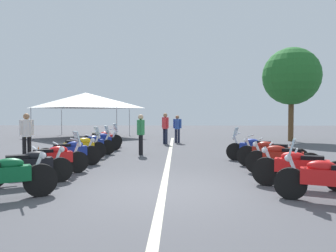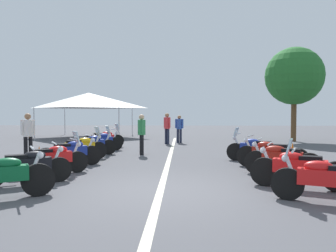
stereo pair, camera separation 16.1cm
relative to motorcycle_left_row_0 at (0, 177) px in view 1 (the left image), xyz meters
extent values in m
plane|color=#4C4C51|center=(0.92, -3.11, -0.47)|extent=(80.00, 80.00, 0.00)
cube|color=beige|center=(5.46, -3.11, -0.46)|extent=(22.11, 0.16, 0.01)
cylinder|color=black|center=(0.37, -0.63, -0.13)|extent=(0.46, 0.65, 0.67)
ellipsoid|color=#0C592D|center=(0.08, -0.14, 0.25)|extent=(0.49, 0.58, 0.22)
cylinder|color=silver|center=(0.33, -0.57, 0.17)|extent=(0.21, 0.29, 0.58)
cylinder|color=silver|center=(0.31, -0.54, 0.53)|extent=(0.55, 0.35, 0.04)
sphere|color=silver|center=(0.39, -0.67, 0.37)|extent=(0.14, 0.14, 0.14)
cylinder|color=black|center=(1.76, -0.52, -0.16)|extent=(0.43, 0.60, 0.61)
cube|color=black|center=(1.39, 0.12, 0.02)|extent=(0.81, 1.11, 0.30)
ellipsoid|color=black|center=(1.48, -0.04, 0.22)|extent=(0.49, 0.58, 0.22)
cube|color=black|center=(1.28, 0.31, 0.20)|extent=(0.47, 0.55, 0.12)
cylinder|color=silver|center=(1.73, -0.47, 0.14)|extent=(0.21, 0.29, 0.58)
cylinder|color=silver|center=(1.71, -0.43, 0.50)|extent=(0.56, 0.35, 0.04)
sphere|color=silver|center=(1.79, -0.56, 0.34)|extent=(0.14, 0.14, 0.14)
cylinder|color=silver|center=(1.32, 0.59, -0.25)|extent=(0.35, 0.52, 0.08)
cylinder|color=black|center=(3.05, -0.56, -0.16)|extent=(0.47, 0.58, 0.61)
cylinder|color=black|center=(2.23, 0.62, -0.16)|extent=(0.47, 0.58, 0.61)
cube|color=red|center=(2.64, 0.03, 0.02)|extent=(0.86, 1.06, 0.30)
ellipsoid|color=red|center=(2.74, -0.12, 0.22)|extent=(0.51, 0.57, 0.22)
cube|color=black|center=(2.51, 0.21, 0.20)|extent=(0.49, 0.54, 0.12)
cylinder|color=silver|center=(3.02, -0.51, 0.14)|extent=(0.22, 0.28, 0.58)
cylinder|color=silver|center=(3.00, -0.48, 0.50)|extent=(0.53, 0.39, 0.04)
sphere|color=silver|center=(3.08, -0.60, 0.34)|extent=(0.14, 0.14, 0.14)
cylinder|color=silver|center=(2.54, 0.49, -0.25)|extent=(0.38, 0.50, 0.08)
cube|color=silver|center=(3.04, -0.54, 0.57)|extent=(0.36, 0.31, 0.32)
cylinder|color=black|center=(4.46, -0.59, -0.15)|extent=(0.45, 0.62, 0.64)
cylinder|color=black|center=(3.72, 0.63, -0.15)|extent=(0.45, 0.62, 0.64)
cube|color=navy|center=(4.09, 0.02, 0.03)|extent=(0.80, 1.07, 0.30)
ellipsoid|color=navy|center=(4.18, -0.13, 0.23)|extent=(0.49, 0.58, 0.22)
cube|color=black|center=(3.97, 0.21, 0.21)|extent=(0.47, 0.55, 0.12)
cylinder|color=silver|center=(4.43, -0.54, 0.15)|extent=(0.21, 0.28, 0.58)
cylinder|color=silver|center=(4.41, -0.50, 0.51)|extent=(0.55, 0.36, 0.04)
sphere|color=silver|center=(4.48, -0.63, 0.35)|extent=(0.14, 0.14, 0.14)
cylinder|color=silver|center=(4.02, 0.48, -0.24)|extent=(0.35, 0.51, 0.08)
cylinder|color=black|center=(5.85, -0.45, -0.14)|extent=(0.48, 0.61, 0.65)
cylinder|color=black|center=(5.08, 0.69, -0.14)|extent=(0.48, 0.61, 0.65)
cube|color=#EAB214|center=(5.46, 0.12, 0.04)|extent=(0.82, 1.02, 0.30)
ellipsoid|color=#EAB214|center=(5.56, -0.03, 0.24)|extent=(0.51, 0.58, 0.22)
cube|color=black|center=(5.34, 0.30, 0.22)|extent=(0.48, 0.54, 0.12)
cylinder|color=silver|center=(5.81, -0.40, 0.16)|extent=(0.22, 0.28, 0.58)
cylinder|color=silver|center=(5.79, -0.37, 0.52)|extent=(0.54, 0.38, 0.04)
sphere|color=silver|center=(5.88, -0.49, 0.36)|extent=(0.14, 0.14, 0.14)
cylinder|color=silver|center=(5.38, 0.57, -0.24)|extent=(0.37, 0.50, 0.08)
cube|color=silver|center=(5.84, -0.43, 0.59)|extent=(0.37, 0.30, 0.32)
cylinder|color=black|center=(7.16, -0.54, -0.16)|extent=(0.42, 0.61, 0.62)
cylinder|color=black|center=(6.44, 0.78, -0.16)|extent=(0.42, 0.61, 0.62)
cube|color=navy|center=(6.80, 0.12, 0.02)|extent=(0.79, 1.14, 0.30)
ellipsoid|color=navy|center=(6.88, -0.04, 0.22)|extent=(0.48, 0.58, 0.22)
cube|color=black|center=(6.69, 0.31, 0.20)|extent=(0.46, 0.55, 0.12)
cylinder|color=silver|center=(7.13, -0.49, 0.14)|extent=(0.20, 0.29, 0.58)
cylinder|color=silver|center=(7.11, -0.45, 0.50)|extent=(0.56, 0.33, 0.04)
sphere|color=silver|center=(7.18, -0.59, 0.34)|extent=(0.14, 0.14, 0.14)
cylinder|color=silver|center=(6.74, 0.60, -0.25)|extent=(0.33, 0.52, 0.08)
cube|color=silver|center=(7.15, -0.52, 0.57)|extent=(0.37, 0.28, 0.32)
cylinder|color=black|center=(8.67, -0.53, -0.15)|extent=(0.43, 0.62, 0.63)
cylinder|color=black|center=(7.95, 0.74, -0.15)|extent=(0.43, 0.62, 0.63)
cube|color=navy|center=(8.31, 0.10, 0.03)|extent=(0.79, 1.10, 0.30)
ellipsoid|color=navy|center=(8.40, -0.05, 0.23)|extent=(0.48, 0.58, 0.22)
cube|color=black|center=(8.20, 0.29, 0.21)|extent=(0.46, 0.55, 0.12)
cylinder|color=silver|center=(8.64, -0.48, 0.15)|extent=(0.20, 0.29, 0.58)
cylinder|color=silver|center=(8.62, -0.45, 0.51)|extent=(0.56, 0.34, 0.04)
sphere|color=silver|center=(8.70, -0.58, 0.35)|extent=(0.14, 0.14, 0.14)
cylinder|color=silver|center=(8.25, 0.57, -0.25)|extent=(0.34, 0.52, 0.08)
cylinder|color=black|center=(10.02, -0.34, -0.14)|extent=(0.45, 0.63, 0.65)
cylinder|color=black|center=(9.31, 0.88, -0.14)|extent=(0.45, 0.63, 0.65)
cube|color=red|center=(9.66, 0.27, 0.04)|extent=(0.78, 1.07, 0.30)
ellipsoid|color=red|center=(9.75, 0.11, 0.24)|extent=(0.49, 0.58, 0.22)
cube|color=black|center=(9.55, 0.46, 0.22)|extent=(0.47, 0.55, 0.12)
cylinder|color=silver|center=(9.99, -0.29, 0.16)|extent=(0.21, 0.29, 0.58)
cylinder|color=silver|center=(9.97, -0.26, 0.52)|extent=(0.56, 0.34, 0.04)
sphere|color=silver|center=(10.04, -0.39, 0.36)|extent=(0.14, 0.14, 0.14)
cylinder|color=silver|center=(9.61, 0.73, -0.24)|extent=(0.34, 0.52, 0.08)
cube|color=silver|center=(10.01, -0.33, 0.59)|extent=(0.37, 0.29, 0.32)
cylinder|color=black|center=(0.29, -5.66, -0.15)|extent=(0.37, 0.63, 0.63)
cube|color=red|center=(0.01, -6.33, 0.03)|extent=(0.68, 1.13, 0.30)
ellipsoid|color=red|center=(0.07, -6.16, 0.23)|extent=(0.44, 0.58, 0.22)
cylinder|color=silver|center=(0.26, -5.71, 0.15)|extent=(0.18, 0.29, 0.58)
cylinder|color=silver|center=(0.25, -5.75, 0.51)|extent=(0.59, 0.27, 0.04)
sphere|color=silver|center=(0.30, -5.61, 0.35)|extent=(0.14, 0.14, 0.14)
cube|color=silver|center=(0.28, -5.68, 0.58)|extent=(0.38, 0.25, 0.32)
cylinder|color=black|center=(1.51, -5.52, -0.13)|extent=(0.37, 0.67, 0.67)
cube|color=red|center=(1.23, -6.23, 0.05)|extent=(0.68, 1.17, 0.30)
ellipsoid|color=red|center=(1.30, -6.06, 0.25)|extent=(0.43, 0.58, 0.22)
cube|color=black|center=(1.15, -6.43, 0.23)|extent=(0.42, 0.54, 0.12)
cylinder|color=silver|center=(1.49, -5.58, 0.17)|extent=(0.17, 0.30, 0.58)
cylinder|color=silver|center=(1.47, -5.62, 0.53)|extent=(0.59, 0.26, 0.04)
sphere|color=silver|center=(1.53, -5.48, 0.37)|extent=(0.14, 0.14, 0.14)
cylinder|color=silver|center=(0.90, -6.58, -0.23)|extent=(0.28, 0.54, 0.08)
cylinder|color=black|center=(3.05, -5.67, -0.14)|extent=(0.37, 0.66, 0.66)
cylinder|color=black|center=(2.54, -6.96, -0.14)|extent=(0.37, 0.66, 0.66)
cube|color=maroon|center=(2.79, -6.32, 0.04)|extent=(0.65, 1.08, 0.30)
ellipsoid|color=maroon|center=(2.86, -6.15, 0.24)|extent=(0.43, 0.58, 0.22)
cube|color=black|center=(2.71, -6.52, 0.22)|extent=(0.42, 0.54, 0.12)
cylinder|color=silver|center=(3.02, -5.73, 0.16)|extent=(0.17, 0.30, 0.58)
cylinder|color=silver|center=(3.01, -5.76, 0.52)|extent=(0.59, 0.26, 0.04)
sphere|color=silver|center=(3.06, -5.62, 0.36)|extent=(0.14, 0.14, 0.14)
cylinder|color=silver|center=(2.47, -6.64, -0.24)|extent=(0.28, 0.54, 0.08)
cylinder|color=black|center=(4.36, -5.68, -0.13)|extent=(0.43, 0.66, 0.67)
cylinder|color=black|center=(3.66, -7.04, -0.13)|extent=(0.43, 0.66, 0.67)
cube|color=maroon|center=(4.01, -6.36, 0.05)|extent=(0.78, 1.16, 0.30)
ellipsoid|color=maroon|center=(4.09, -6.20, 0.25)|extent=(0.47, 0.58, 0.22)
cube|color=black|center=(3.91, -6.56, 0.23)|extent=(0.45, 0.55, 0.12)
cylinder|color=silver|center=(4.33, -5.74, 0.17)|extent=(0.19, 0.29, 0.58)
cylinder|color=silver|center=(4.31, -5.77, 0.53)|extent=(0.57, 0.32, 0.04)
sphere|color=silver|center=(4.38, -5.64, 0.37)|extent=(0.14, 0.14, 0.14)
cylinder|color=silver|center=(3.64, -6.69, -0.23)|extent=(0.32, 0.53, 0.08)
cylinder|color=black|center=(5.66, -5.53, -0.15)|extent=(0.39, 0.64, 0.63)
cylinder|color=black|center=(5.04, -6.93, -0.15)|extent=(0.39, 0.64, 0.63)
cube|color=navy|center=(5.35, -6.23, 0.03)|extent=(0.73, 1.18, 0.30)
ellipsoid|color=navy|center=(5.42, -6.07, 0.23)|extent=(0.45, 0.58, 0.22)
cube|color=black|center=(5.26, -6.43, 0.21)|extent=(0.43, 0.54, 0.12)
cylinder|color=silver|center=(5.64, -5.58, 0.15)|extent=(0.18, 0.29, 0.58)
cylinder|color=silver|center=(5.62, -5.62, 0.51)|extent=(0.58, 0.29, 0.04)
sphere|color=silver|center=(5.68, -5.48, 0.35)|extent=(0.14, 0.14, 0.14)
cylinder|color=silver|center=(5.00, -6.58, -0.24)|extent=(0.30, 0.53, 0.08)
cube|color=silver|center=(5.66, -5.54, 0.58)|extent=(0.38, 0.26, 0.32)
cube|color=orange|center=(4.54, 1.21, -0.45)|extent=(0.36, 0.36, 0.03)
cone|color=orange|center=(4.54, 1.21, -0.15)|extent=(0.26, 0.26, 0.60)
cylinder|color=white|center=(4.54, 1.21, -0.13)|extent=(0.19, 0.19, 0.07)
cube|color=orange|center=(6.13, -7.72, -0.45)|extent=(0.36, 0.36, 0.03)
cone|color=orange|center=(6.13, -7.72, -0.15)|extent=(0.26, 0.26, 0.60)
cylinder|color=white|center=(6.13, -7.72, -0.13)|extent=(0.19, 0.19, 0.07)
cylinder|color=#1E2338|center=(12.77, -3.35, -0.07)|extent=(0.14, 0.14, 0.79)
cylinder|color=#1E2338|center=(12.69, -3.52, -0.07)|extent=(0.14, 0.14, 0.79)
cylinder|color=#2D51A5|center=(12.73, -3.43, 0.63)|extent=(0.32, 0.32, 0.60)
cylinder|color=#2D51A5|center=(12.82, -3.23, 0.66)|extent=(0.09, 0.09, 0.54)
cylinder|color=#2D51A5|center=(12.64, -3.63, 0.66)|extent=(0.09, 0.09, 0.54)
sphere|color=#9E704C|center=(12.73, -3.43, 1.03)|extent=(0.22, 0.22, 0.22)
cylinder|color=black|center=(7.07, -1.95, -0.05)|extent=(0.14, 0.14, 0.82)
cylinder|color=black|center=(7.24, -1.90, -0.05)|extent=(0.14, 0.14, 0.82)
cylinder|color=#338C4C|center=(7.16, -1.92, 0.67)|extent=(0.32, 0.32, 0.62)
cylinder|color=#338C4C|center=(6.95, -1.99, 0.70)|extent=(0.09, 0.09, 0.56)
cylinder|color=#338C4C|center=(7.37, -1.86, 0.70)|extent=(0.09, 0.09, 0.56)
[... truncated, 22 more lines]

